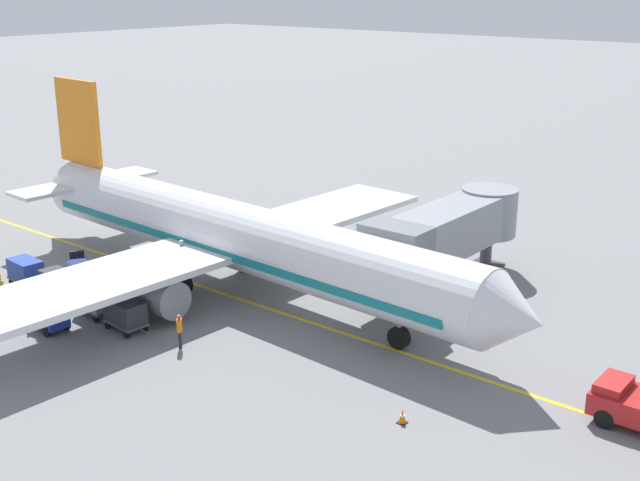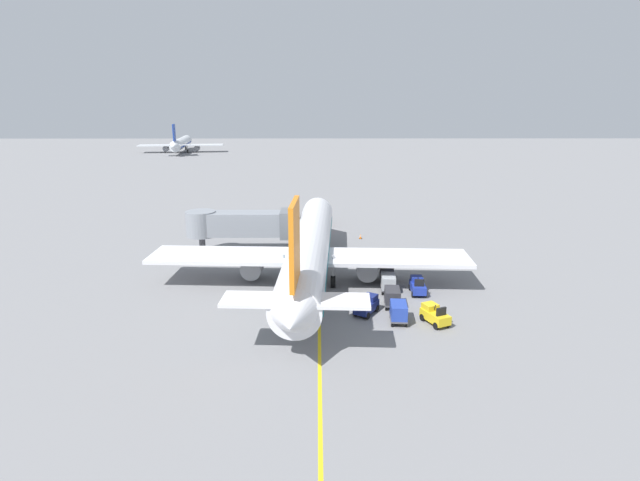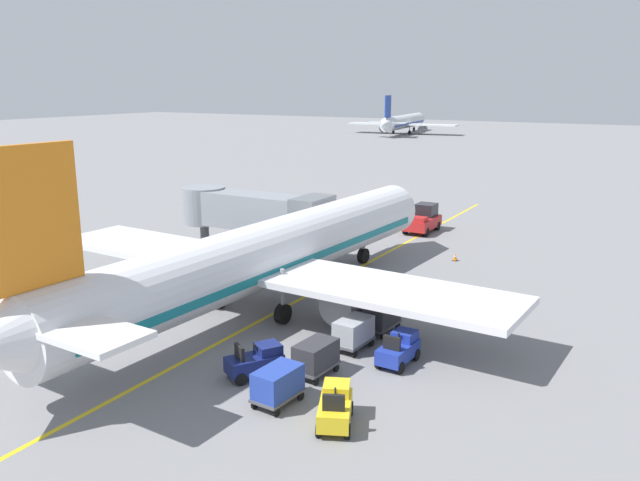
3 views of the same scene
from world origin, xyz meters
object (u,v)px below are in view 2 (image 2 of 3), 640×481
object	(u,v)px
baggage_cart_third_in_train	(392,296)
safety_cone_nose_left	(361,236)
jet_bridge	(243,224)
ground_crew_wing_walker	(379,260)
baggage_cart_front	(387,272)
baggage_cart_tail_end	(399,311)
parked_airliner	(310,249)
pushback_tractor	(316,217)
baggage_tug_lead	(418,286)
baggage_tug_spare	(367,305)
baggage_tug_trailing	(435,315)
distant_taxiing_airliner	(181,143)
baggage_cart_second_in_train	(388,282)

from	to	relation	value
baggage_cart_third_in_train	safety_cone_nose_left	xyz separation A→B (m)	(-0.83, 21.95, -0.66)
jet_bridge	ground_crew_wing_walker	xyz separation A→B (m)	(14.71, -5.86, -2.50)
baggage_cart_front	baggage_cart_tail_end	xyz separation A→B (m)	(-0.32, -9.38, 0.00)
parked_airliner	pushback_tractor	distance (m)	23.43
pushback_tractor	baggage_tug_lead	size ratio (longest dim) A/B	1.74
parked_airliner	baggage_tug_lead	world-z (taller)	parked_airliner
baggage_tug_spare	baggage_cart_tail_end	xyz separation A→B (m)	(2.32, -1.74, 0.24)
baggage_cart_tail_end	safety_cone_nose_left	size ratio (longest dim) A/B	4.99
baggage_cart_front	ground_crew_wing_walker	xyz separation A→B (m)	(-0.35, 3.62, 0.00)
baggage_tug_trailing	baggage_cart_tail_end	bearing A→B (deg)	175.62
baggage_tug_trailing	baggage_tug_spare	bearing A→B (deg)	159.05
pushback_tractor	distant_taxiing_airliner	bearing A→B (deg)	113.63
parked_airliner	safety_cone_nose_left	bearing A→B (deg)	67.98
baggage_cart_second_in_train	baggage_tug_trailing	bearing A→B (deg)	-68.43
jet_bridge	baggage_tug_lead	bearing A→B (deg)	-36.05
baggage_cart_third_in_train	baggage_cart_front	bearing A→B (deg)	86.70
pushback_tractor	baggage_tug_lead	world-z (taller)	pushback_tractor
baggage_tug_trailing	baggage_cart_front	size ratio (longest dim) A/B	0.94
baggage_tug_trailing	baggage_cart_front	bearing A→B (deg)	104.37
baggage_tug_trailing	pushback_tractor	bearing A→B (deg)	105.69
jet_bridge	ground_crew_wing_walker	bearing A→B (deg)	-21.71
pushback_tractor	baggage_tug_lead	distance (m)	28.40
jet_bridge	safety_cone_nose_left	size ratio (longest dim) A/B	21.47
jet_bridge	parked_airliner	bearing A→B (deg)	-50.17
baggage_cart_front	safety_cone_nose_left	size ratio (longest dim) A/B	4.99
baggage_cart_front	baggage_cart_third_in_train	world-z (taller)	same
parked_airliner	distant_taxiing_airliner	size ratio (longest dim) A/B	1.05
baggage_cart_front	pushback_tractor	bearing A→B (deg)	106.22
ground_crew_wing_walker	baggage_cart_second_in_train	bearing A→B (deg)	-88.94
baggage_tug_trailing	ground_crew_wing_walker	world-z (taller)	ground_crew_wing_walker
baggage_tug_spare	distant_taxiing_airliner	distance (m)	147.48
jet_bridge	baggage_cart_second_in_train	world-z (taller)	jet_bridge
baggage_tug_lead	ground_crew_wing_walker	world-z (taller)	ground_crew_wing_walker
baggage_tug_trailing	ground_crew_wing_walker	size ratio (longest dim) A/B	1.64
baggage_tug_lead	baggage_tug_spare	size ratio (longest dim) A/B	0.92
pushback_tractor	distant_taxiing_airliner	size ratio (longest dim) A/B	0.12
baggage_cart_second_in_train	pushback_tractor	bearing A→B (deg)	104.11
distant_taxiing_airliner	parked_airliner	bearing A→B (deg)	-70.45
baggage_tug_spare	baggage_cart_front	distance (m)	8.09
baggage_tug_lead	baggage_cart_tail_end	size ratio (longest dim) A/B	0.86
baggage_tug_spare	ground_crew_wing_walker	world-z (taller)	ground_crew_wing_walker
pushback_tractor	distant_taxiing_airliner	xyz separation A→B (m)	(-46.85, 107.06, 1.93)
jet_bridge	baggage_cart_tail_end	distance (m)	24.07
parked_airliner	baggage_tug_lead	size ratio (longest dim) A/B	14.69
jet_bridge	pushback_tractor	distance (m)	16.53
baggage_tug_spare	baggage_cart_tail_end	world-z (taller)	baggage_tug_spare
parked_airliner	ground_crew_wing_walker	world-z (taller)	parked_airliner
baggage_cart_front	baggage_cart_tail_end	size ratio (longest dim) A/B	1.00
safety_cone_nose_left	baggage_cart_front	bearing A→B (deg)	-85.65
ground_crew_wing_walker	baggage_cart_third_in_train	bearing A→B (deg)	-90.06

